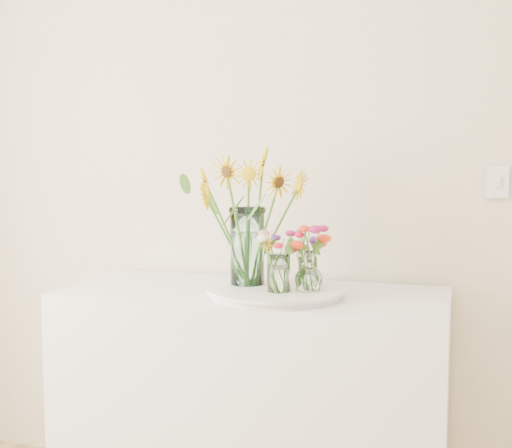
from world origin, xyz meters
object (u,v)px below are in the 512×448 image
at_px(small_vase_a, 279,274).
at_px(small_vase_c, 308,271).
at_px(counter, 253,409).
at_px(tray, 276,292).
at_px(mason_jar, 247,246).
at_px(small_vase_b, 309,271).

xyz_separation_m(small_vase_a, small_vase_c, (0.07, 0.15, -0.01)).
bearing_deg(counter, small_vase_a, -44.80).
distance_m(counter, tray, 0.48).
bearing_deg(mason_jar, tray, -17.02).
distance_m(tray, small_vase_b, 0.15).
xyz_separation_m(mason_jar, small_vase_a, (0.15, -0.10, -0.08)).
xyz_separation_m(counter, small_vase_c, (0.20, 0.02, 0.53)).
bearing_deg(mason_jar, small_vase_b, -12.23).
height_order(mason_jar, small_vase_b, mason_jar).
xyz_separation_m(small_vase_b, small_vase_c, (-0.03, 0.10, -0.02)).
bearing_deg(small_vase_a, tray, 113.35).
relative_size(tray, small_vase_a, 3.46).
xyz_separation_m(counter, tray, (0.11, -0.07, 0.46)).
bearing_deg(tray, small_vase_b, -7.47).
xyz_separation_m(tray, small_vase_a, (0.03, -0.07, 0.08)).
xyz_separation_m(tray, small_vase_b, (0.12, -0.02, 0.08)).
bearing_deg(tray, counter, 147.11).
bearing_deg(small_vase_b, counter, 159.58).
bearing_deg(counter, small_vase_b, -20.42).
distance_m(counter, small_vase_b, 0.60).
height_order(tray, mason_jar, mason_jar).
bearing_deg(small_vase_a, mason_jar, 145.20).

